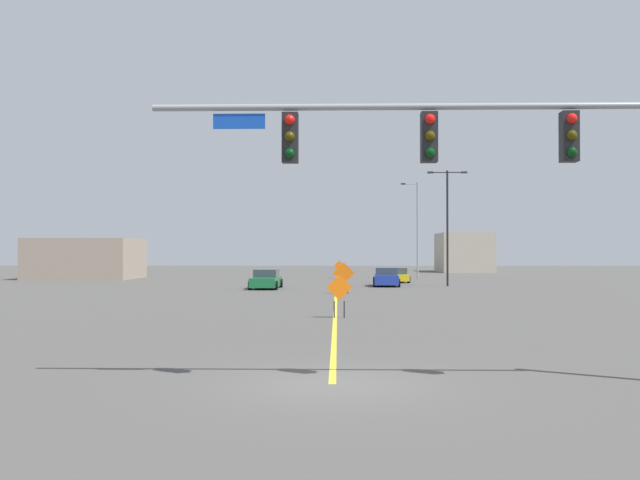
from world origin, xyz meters
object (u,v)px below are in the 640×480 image
object	(u,v)px
construction_sign_right_lane	(339,290)
car_yellow_passing	(396,275)
car_blue_far	(386,277)
street_lamp_near_left	(447,219)
construction_sign_left_shoulder	(339,267)
car_green_distant	(266,280)
street_lamp_far_right	(416,226)
construction_sign_median_near	(344,274)
traffic_signal_assembly	(503,155)

from	to	relation	value
construction_sign_right_lane	car_yellow_passing	bearing A→B (deg)	81.10
construction_sign_right_lane	car_blue_far	world-z (taller)	construction_sign_right_lane
street_lamp_near_left	car_yellow_passing	size ratio (longest dim) A/B	2.05
construction_sign_right_lane	car_blue_far	distance (m)	25.52
construction_sign_left_shoulder	car_green_distant	bearing A→B (deg)	-107.02
construction_sign_left_shoulder	car_blue_far	bearing A→B (deg)	-75.44
car_green_distant	car_yellow_passing	world-z (taller)	car_green_distant
street_lamp_far_right	construction_sign_left_shoulder	distance (m)	8.42
construction_sign_right_lane	construction_sign_left_shoulder	size ratio (longest dim) A/B	1.01
construction_sign_right_lane	street_lamp_far_right	bearing A→B (deg)	79.05
street_lamp_near_left	street_lamp_far_right	bearing A→B (deg)	93.76
construction_sign_right_lane	construction_sign_median_near	distance (m)	15.86
construction_sign_left_shoulder	car_green_distant	size ratio (longest dim) A/B	0.39
car_green_distant	street_lamp_far_right	bearing A→B (deg)	53.60
traffic_signal_assembly	street_lamp_near_left	world-z (taller)	street_lamp_near_left
street_lamp_far_right	construction_sign_right_lane	xyz separation A→B (m)	(-7.53, -38.95, -3.92)
car_blue_far	car_green_distant	bearing A→B (deg)	-157.91
street_lamp_far_right	car_yellow_passing	world-z (taller)	street_lamp_far_right
traffic_signal_assembly	car_yellow_passing	distance (m)	46.25
traffic_signal_assembly	car_green_distant	world-z (taller)	traffic_signal_assembly
car_yellow_passing	street_lamp_near_left	bearing A→B (deg)	-61.29
car_yellow_passing	construction_sign_median_near	bearing A→B (deg)	-106.31
car_yellow_passing	traffic_signal_assembly	bearing A→B (deg)	-91.99
traffic_signal_assembly	car_yellow_passing	bearing A→B (deg)	88.01
traffic_signal_assembly	car_green_distant	distance (m)	37.13
traffic_signal_assembly	construction_sign_right_lane	size ratio (longest dim) A/B	6.52
street_lamp_far_right	construction_sign_right_lane	distance (m)	39.87
construction_sign_median_near	car_blue_far	bearing A→B (deg)	70.33
traffic_signal_assembly	construction_sign_left_shoulder	xyz separation A→B (m)	(-3.29, 53.28, -3.66)
traffic_signal_assembly	car_yellow_passing	xyz separation A→B (m)	(1.60, 46.03, -4.18)
street_lamp_far_right	construction_sign_median_near	distance (m)	24.50
construction_sign_right_lane	car_yellow_passing	xyz separation A→B (m)	(4.98, 31.79, -0.55)
traffic_signal_assembly	car_blue_far	size ratio (longest dim) A/B	2.70
construction_sign_left_shoulder	car_green_distant	xyz separation A→B (m)	(-5.33, -17.40, -0.48)
construction_sign_median_near	car_blue_far	size ratio (longest dim) A/B	0.46
street_lamp_far_right	construction_sign_median_near	world-z (taller)	street_lamp_far_right
traffic_signal_assembly	construction_sign_median_near	world-z (taller)	traffic_signal_assembly
construction_sign_left_shoulder	car_blue_far	xyz separation A→B (m)	(3.58, -13.79, -0.45)
street_lamp_far_right	construction_sign_left_shoulder	xyz separation A→B (m)	(-7.44, 0.08, -3.94)
car_yellow_passing	car_blue_far	bearing A→B (deg)	-101.30
street_lamp_near_left	construction_sign_median_near	bearing A→B (deg)	-130.00
construction_sign_median_near	car_blue_far	xyz separation A→B (m)	(3.36, 9.39, -0.57)
construction_sign_right_lane	car_green_distant	world-z (taller)	construction_sign_right_lane
construction_sign_median_near	car_yellow_passing	distance (m)	16.62
street_lamp_far_right	construction_sign_right_lane	size ratio (longest dim) A/B	5.18
street_lamp_near_left	construction_sign_right_lane	bearing A→B (deg)	-108.26
traffic_signal_assembly	street_lamp_near_left	distance (m)	40.08
construction_sign_median_near	car_green_distant	world-z (taller)	construction_sign_median_near
construction_sign_right_lane	car_blue_far	bearing A→B (deg)	81.73
construction_sign_left_shoulder	car_yellow_passing	world-z (taller)	construction_sign_left_shoulder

